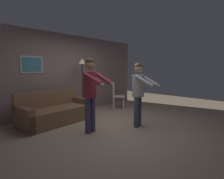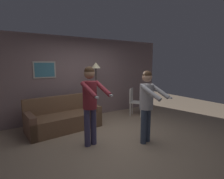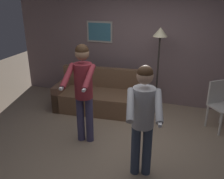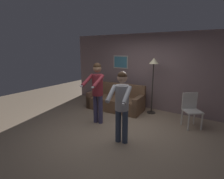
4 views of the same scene
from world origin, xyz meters
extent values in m
plane|color=#9D866C|center=(0.00, 0.00, 0.00)|extent=(12.00, 12.00, 0.00)
cube|color=gray|center=(0.00, 2.12, 1.30)|extent=(6.40, 0.06, 2.60)
cube|color=#B7B2A8|center=(-1.11, 2.07, 1.59)|extent=(0.63, 0.02, 0.49)
cube|color=teal|center=(-1.11, 2.06, 1.59)|extent=(0.55, 0.01, 0.41)
cube|color=brown|center=(-0.84, 1.29, 0.21)|extent=(1.96, 1.01, 0.42)
cube|color=brown|center=(-0.87, 1.64, 0.65)|extent=(1.91, 0.30, 0.45)
cube|color=brown|center=(-1.70, 1.22, 0.29)|extent=(0.23, 0.86, 0.58)
cube|color=brown|center=(0.03, 1.36, 0.29)|extent=(0.23, 0.86, 0.58)
cylinder|color=#332D28|center=(0.34, 1.67, 0.01)|extent=(0.28, 0.28, 0.02)
cylinder|color=#332D28|center=(0.34, 1.67, 0.83)|extent=(0.04, 0.04, 1.60)
cone|color=#F9EAB7|center=(0.34, 1.67, 1.72)|extent=(0.30, 0.30, 0.18)
cylinder|color=#444067|center=(-0.71, 0.06, 0.41)|extent=(0.13, 0.13, 0.82)
cylinder|color=#444067|center=(-0.55, 0.08, 0.41)|extent=(0.13, 0.13, 0.82)
cylinder|color=maroon|center=(-0.63, 0.07, 1.12)|extent=(0.30, 0.30, 0.58)
sphere|color=#9E7556|center=(-0.63, 0.07, 1.57)|extent=(0.23, 0.23, 0.23)
sphere|color=#382314|center=(-0.63, 0.07, 1.61)|extent=(0.22, 0.22, 0.22)
cylinder|color=maroon|center=(-0.77, -0.19, 1.27)|extent=(0.15, 0.51, 0.29)
cube|color=white|center=(-0.74, -0.42, 1.16)|extent=(0.06, 0.15, 0.04)
cylinder|color=maroon|center=(-0.44, -0.14, 1.27)|extent=(0.15, 0.51, 0.29)
cube|color=white|center=(-0.41, -0.38, 1.16)|extent=(0.06, 0.15, 0.04)
cylinder|color=#3D4A62|center=(0.40, -0.50, 0.39)|extent=(0.13, 0.13, 0.78)
cylinder|color=#3D4A62|center=(0.55, -0.46, 0.39)|extent=(0.13, 0.13, 0.78)
cylinder|color=#B2B2B7|center=(0.48, -0.48, 1.05)|extent=(0.30, 0.30, 0.55)
sphere|color=tan|center=(0.48, -0.48, 1.49)|extent=(0.21, 0.21, 0.21)
sphere|color=#382314|center=(0.48, -0.48, 1.52)|extent=(0.20, 0.20, 0.20)
cylinder|color=#B2B2B7|center=(0.36, -0.72, 1.19)|extent=(0.20, 0.48, 0.31)
cylinder|color=#B2B2B7|center=(0.69, -0.65, 1.19)|extent=(0.20, 0.48, 0.31)
cube|color=white|center=(0.74, -0.85, 1.07)|extent=(0.07, 0.16, 0.04)
cylinder|color=silver|center=(1.63, 0.97, 0.23)|extent=(0.04, 0.04, 0.45)
cylinder|color=silver|center=(1.91, 1.20, 0.23)|extent=(0.04, 0.04, 0.45)
cylinder|color=silver|center=(1.40, 1.25, 0.23)|extent=(0.04, 0.04, 0.45)
cylinder|color=silver|center=(1.68, 1.48, 0.23)|extent=(0.04, 0.04, 0.45)
cube|color=silver|center=(1.65, 1.23, 0.47)|extent=(0.59, 0.59, 0.03)
cube|color=silver|center=(1.53, 1.37, 0.70)|extent=(0.35, 0.29, 0.45)
camera|label=1|loc=(-3.11, -3.05, 1.47)|focal=28.00mm
camera|label=2|loc=(-2.17, -3.25, 1.78)|focal=28.00mm
camera|label=3|loc=(1.02, -3.40, 2.48)|focal=40.00mm
camera|label=4|loc=(2.33, -3.61, 2.10)|focal=28.00mm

